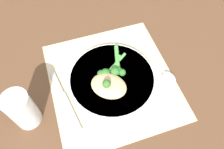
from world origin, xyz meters
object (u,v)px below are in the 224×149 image
at_px(knife, 63,98).
at_px(water_glass, 22,110).
at_px(chicken_fillet, 109,86).
at_px(broccoli_stalk_rear, 117,68).
at_px(spoon, 166,73).
at_px(broccoli_stalk_left, 108,84).
at_px(broccoli_stalk_right, 106,72).
at_px(plate, 112,78).

bearing_deg(knife, water_glass, 6.26).
relative_size(chicken_fillet, knife, 0.62).
xyz_separation_m(broccoli_stalk_rear, spoon, (-0.05, -0.14, -0.02)).
relative_size(chicken_fillet, broccoli_stalk_rear, 1.16).
xyz_separation_m(broccoli_stalk_left, spoon, (-0.01, -0.18, -0.02)).
bearing_deg(broccoli_stalk_left, water_glass, 41.55).
distance_m(broccoli_stalk_left, broccoli_stalk_right, 0.04).
bearing_deg(knife, plate, 176.01).
xyz_separation_m(broccoli_stalk_rear, knife, (-0.04, 0.17, -0.02)).
xyz_separation_m(broccoli_stalk_left, broccoli_stalk_rear, (0.04, -0.04, -0.00)).
distance_m(chicken_fillet, water_glass, 0.23).
height_order(chicken_fillet, water_glass, water_glass).
height_order(broccoli_stalk_left, knife, broccoli_stalk_left).
bearing_deg(broccoli_stalk_left, broccoli_stalk_right, -63.26).
bearing_deg(broccoli_stalk_rear, knife, 26.73).
height_order(broccoli_stalk_rear, water_glass, water_glass).
xyz_separation_m(spoon, water_glass, (-0.01, 0.41, 0.05)).
distance_m(broccoli_stalk_rear, water_glass, 0.28).
relative_size(broccoli_stalk_rear, water_glass, 0.93).
xyz_separation_m(chicken_fillet, broccoli_stalk_right, (0.05, -0.01, -0.00)).
xyz_separation_m(knife, spoon, (-0.02, -0.31, 0.00)).
bearing_deg(water_glass, chicken_fillet, -87.04).
bearing_deg(plate, broccoli_stalk_left, 140.85).
bearing_deg(plate, broccoli_stalk_rear, -48.63).
bearing_deg(spoon, plate, -21.52).
height_order(plate, water_glass, water_glass).
distance_m(plate, broccoli_stalk_rear, 0.03).
xyz_separation_m(chicken_fillet, water_glass, (-0.01, 0.23, 0.03)).
distance_m(broccoli_stalk_rear, spoon, 0.15).
xyz_separation_m(broccoli_stalk_right, spoon, (-0.05, -0.17, -0.02)).
bearing_deg(chicken_fillet, plate, -31.69).
height_order(chicken_fillet, broccoli_stalk_left, chicken_fillet).
height_order(broccoli_stalk_right, knife, broccoli_stalk_right).
distance_m(plate, spoon, 0.16).
relative_size(spoon, water_glass, 1.34).
bearing_deg(broccoli_stalk_rear, broccoli_stalk_right, 20.89).
distance_m(chicken_fillet, knife, 0.13).
height_order(broccoli_stalk_left, spoon, broccoli_stalk_left).
height_order(spoon, water_glass, water_glass).
xyz_separation_m(broccoli_stalk_left, water_glass, (-0.02, 0.23, 0.03)).
bearing_deg(knife, broccoli_stalk_right, -176.70).
xyz_separation_m(plate, broccoli_stalk_right, (0.02, 0.01, 0.02)).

